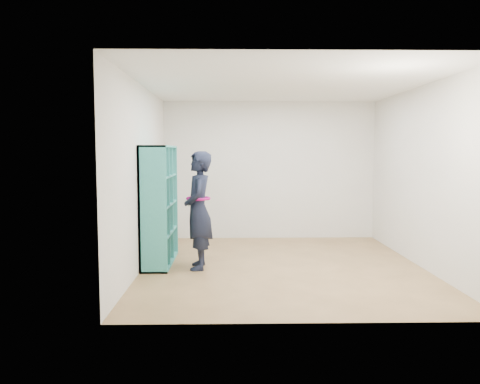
{
  "coord_description": "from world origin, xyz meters",
  "views": [
    {
      "loc": [
        -0.75,
        -6.64,
        1.67
      ],
      "look_at": [
        -0.6,
        0.3,
        1.06
      ],
      "focal_mm": 35.0,
      "sensor_mm": 36.0,
      "label": 1
    }
  ],
  "objects": [
    {
      "name": "wall_right",
      "position": [
        2.0,
        0.0,
        1.3
      ],
      "size": [
        0.02,
        4.5,
        2.6
      ],
      "primitive_type": "cube",
      "color": "silver",
      "rests_on": "floor"
    },
    {
      "name": "wall_left",
      "position": [
        -2.0,
        0.0,
        1.3
      ],
      "size": [
        0.02,
        4.5,
        2.6
      ],
      "primitive_type": "cube",
      "color": "silver",
      "rests_on": "floor"
    },
    {
      "name": "person",
      "position": [
        -1.2,
        -0.08,
        0.83
      ],
      "size": [
        0.43,
        0.63,
        1.67
      ],
      "rotation": [
        0.0,
        0.0,
        -1.51
      ],
      "color": "black",
      "rests_on": "floor"
    },
    {
      "name": "bookshelf",
      "position": [
        -1.83,
        0.27,
        0.85
      ],
      "size": [
        0.38,
        1.31,
        1.75
      ],
      "color": "teal",
      "rests_on": "floor"
    },
    {
      "name": "smartphone",
      "position": [
        -1.34,
        -0.02,
        0.94
      ],
      "size": [
        0.03,
        0.09,
        0.12
      ],
      "rotation": [
        0.42,
        0.0,
        0.22
      ],
      "color": "silver",
      "rests_on": "person"
    },
    {
      "name": "floor",
      "position": [
        0.0,
        0.0,
        0.0
      ],
      "size": [
        4.5,
        4.5,
        0.0
      ],
      "primitive_type": "plane",
      "color": "brown",
      "rests_on": "ground"
    },
    {
      "name": "wall_back",
      "position": [
        0.0,
        2.25,
        1.3
      ],
      "size": [
        4.0,
        0.02,
        2.6
      ],
      "primitive_type": "cube",
      "color": "silver",
      "rests_on": "floor"
    },
    {
      "name": "ceiling",
      "position": [
        0.0,
        0.0,
        2.6
      ],
      "size": [
        4.5,
        4.5,
        0.0
      ],
      "primitive_type": "plane",
      "color": "white",
      "rests_on": "wall_back"
    },
    {
      "name": "wall_front",
      "position": [
        0.0,
        -2.25,
        1.3
      ],
      "size": [
        4.0,
        0.02,
        2.6
      ],
      "primitive_type": "cube",
      "color": "silver",
      "rests_on": "floor"
    }
  ]
}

